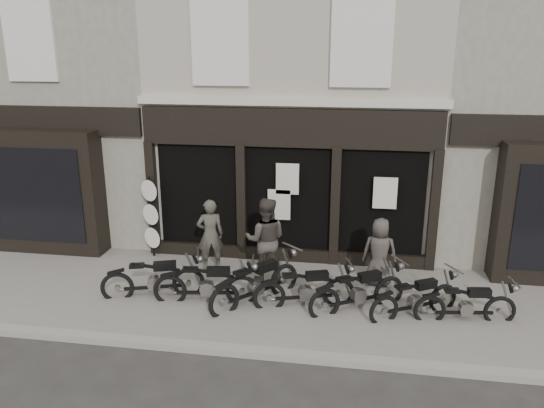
# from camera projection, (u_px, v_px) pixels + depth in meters

# --- Properties ---
(ground_plane) EXTENTS (90.00, 90.00, 0.00)m
(ground_plane) POSITION_uv_depth(u_px,v_px,m) (268.00, 321.00, 10.62)
(ground_plane) COLOR #2D2B28
(ground_plane) RESTS_ON ground
(pavement) EXTENTS (30.00, 4.20, 0.12)m
(pavement) POSITION_uv_depth(u_px,v_px,m) (275.00, 298.00, 11.45)
(pavement) COLOR slate
(pavement) RESTS_ON ground_plane
(kerb) EXTENTS (30.00, 0.25, 0.13)m
(kerb) POSITION_uv_depth(u_px,v_px,m) (257.00, 352.00, 9.42)
(kerb) COLOR gray
(kerb) RESTS_ON ground_plane
(central_building) EXTENTS (7.30, 6.22, 8.34)m
(central_building) POSITION_uv_depth(u_px,v_px,m) (302.00, 90.00, 15.07)
(central_building) COLOR #A7A08F
(central_building) RESTS_ON ground
(neighbour_left) EXTENTS (5.60, 6.73, 8.34)m
(neighbour_left) POSITION_uv_depth(u_px,v_px,m) (93.00, 89.00, 15.99)
(neighbour_left) COLOR gray
(neighbour_left) RESTS_ON ground
(neighbour_right) EXTENTS (5.60, 6.73, 8.34)m
(neighbour_right) POSITION_uv_depth(u_px,v_px,m) (540.00, 95.00, 14.08)
(neighbour_right) COLOR gray
(neighbour_right) RESTS_ON ground
(motorcycle_0) EXTENTS (2.13, 0.98, 1.06)m
(motorcycle_0) POSITION_uv_depth(u_px,v_px,m) (154.00, 282.00, 11.39)
(motorcycle_0) COLOR black
(motorcycle_0) RESTS_ON ground
(motorcycle_1) EXTENTS (2.22, 0.66, 1.07)m
(motorcycle_1) POSITION_uv_depth(u_px,v_px,m) (207.00, 288.00, 11.12)
(motorcycle_1) COLOR black
(motorcycle_1) RESTS_ON ground
(motorcycle_2) EXTENTS (1.74, 1.93, 1.12)m
(motorcycle_2) POSITION_uv_depth(u_px,v_px,m) (256.00, 287.00, 11.12)
(motorcycle_2) COLOR black
(motorcycle_2) RESTS_ON ground
(motorcycle_3) EXTENTS (2.08, 0.93, 1.03)m
(motorcycle_3) POSITION_uv_depth(u_px,v_px,m) (306.00, 292.00, 10.96)
(motorcycle_3) COLOR black
(motorcycle_3) RESTS_ON ground
(motorcycle_4) EXTENTS (1.99, 1.38, 1.06)m
(motorcycle_4) POSITION_uv_depth(u_px,v_px,m) (359.00, 295.00, 10.81)
(motorcycle_4) COLOR black
(motorcycle_4) RESTS_ON ground
(motorcycle_5) EXTENTS (1.86, 1.28, 0.99)m
(motorcycle_5) POSITION_uv_depth(u_px,v_px,m) (415.00, 302.00, 10.59)
(motorcycle_5) COLOR black
(motorcycle_5) RESTS_ON ground
(motorcycle_6) EXTENTS (2.00, 0.58, 0.96)m
(motorcycle_6) POSITION_uv_depth(u_px,v_px,m) (466.00, 308.00, 10.36)
(motorcycle_6) COLOR black
(motorcycle_6) RESTS_ON ground
(man_left) EXTENTS (0.74, 0.61, 1.74)m
(man_left) POSITION_uv_depth(u_px,v_px,m) (210.00, 235.00, 12.56)
(man_left) COLOR #444138
(man_left) RESTS_ON pavement
(man_centre) EXTENTS (1.01, 0.82, 1.95)m
(man_centre) POSITION_uv_depth(u_px,v_px,m) (266.00, 240.00, 11.95)
(man_centre) COLOR #3E3832
(man_centre) RESTS_ON pavement
(man_right) EXTENTS (0.80, 0.56, 1.56)m
(man_right) POSITION_uv_depth(u_px,v_px,m) (380.00, 252.00, 11.75)
(man_right) COLOR #423B37
(man_right) RESTS_ON pavement
(advert_sign_post) EXTENTS (0.50, 0.34, 2.20)m
(advert_sign_post) POSITION_uv_depth(u_px,v_px,m) (151.00, 221.00, 13.33)
(advert_sign_post) COLOR black
(advert_sign_post) RESTS_ON ground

